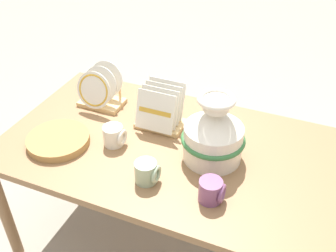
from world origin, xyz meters
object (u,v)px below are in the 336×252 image
object	(u,v)px
dish_rack_round_plates	(100,93)
mug_sage_glaze	(147,172)
ceramic_vase	(214,133)
mug_plum_glaze	(212,191)
dish_rack_square_plates	(161,113)
mug_cream_glaze	(114,136)
wicker_charger_stack	(58,140)

from	to	relation	value
dish_rack_round_plates	mug_sage_glaze	distance (m)	0.63
ceramic_vase	mug_plum_glaze	world-z (taller)	ceramic_vase
ceramic_vase	dish_rack_square_plates	xyz separation A→B (m)	(-0.30, 0.13, -0.06)
dish_rack_round_plates	mug_cream_glaze	xyz separation A→B (m)	(0.23, -0.26, -0.03)
dish_rack_round_plates	mug_cream_glaze	distance (m)	0.35
dish_rack_round_plates	mug_sage_glaze	xyz separation A→B (m)	(0.46, -0.42, -0.03)
ceramic_vase	dish_rack_square_plates	bearing A→B (deg)	156.68
mug_cream_glaze	dish_rack_round_plates	bearing A→B (deg)	130.98
ceramic_vase	wicker_charger_stack	size ratio (longest dim) A/B	1.09
dish_rack_round_plates	dish_rack_square_plates	distance (m)	0.36
dish_rack_round_plates	mug_plum_glaze	distance (m)	0.85
ceramic_vase	mug_plum_glaze	bearing A→B (deg)	-73.19
wicker_charger_stack	mug_plum_glaze	world-z (taller)	mug_plum_glaze
ceramic_vase	dish_rack_round_plates	world-z (taller)	ceramic_vase
mug_plum_glaze	wicker_charger_stack	bearing A→B (deg)	175.09
ceramic_vase	dish_rack_square_plates	distance (m)	0.33
ceramic_vase	dish_rack_round_plates	size ratio (longest dim) A/B	1.38
ceramic_vase	mug_cream_glaze	xyz separation A→B (m)	(-0.44, -0.09, -0.09)
dish_rack_square_plates	mug_sage_glaze	bearing A→B (deg)	-74.53
mug_cream_glaze	mug_sage_glaze	size ratio (longest dim) A/B	1.00
ceramic_vase	mug_plum_glaze	size ratio (longest dim) A/B	3.11
dish_rack_square_plates	mug_plum_glaze	distance (m)	0.53
mug_sage_glaze	dish_rack_square_plates	bearing A→B (deg)	105.47
dish_rack_square_plates	mug_sage_glaze	world-z (taller)	dish_rack_square_plates
mug_sage_glaze	mug_plum_glaze	bearing A→B (deg)	0.17
dish_rack_round_plates	mug_plum_glaze	xyz separation A→B (m)	(0.74, -0.42, -0.03)
mug_sage_glaze	mug_plum_glaze	size ratio (longest dim) A/B	1.00
mug_cream_glaze	mug_plum_glaze	size ratio (longest dim) A/B	1.00
dish_rack_square_plates	mug_cream_glaze	world-z (taller)	dish_rack_square_plates
dish_rack_square_plates	wicker_charger_stack	xyz separation A→B (m)	(-0.38, -0.31, -0.05)
dish_rack_square_plates	mug_sage_glaze	xyz separation A→B (m)	(0.10, -0.38, -0.03)
mug_cream_glaze	dish_rack_square_plates	bearing A→B (deg)	57.98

